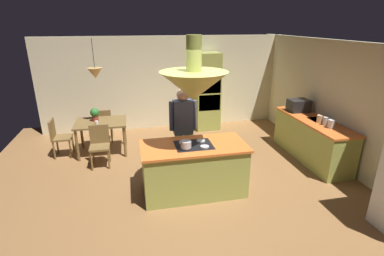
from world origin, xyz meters
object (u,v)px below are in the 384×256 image
person_at_island (183,126)px  chair_by_back_wall (104,123)px  canister_flour (331,124)px  chair_facing_island (100,143)px  potted_plant_on_table (95,114)px  canister_sugar (325,121)px  kitchen_island (194,169)px  cup_on_table (97,123)px  dining_table (101,126)px  cooking_pot_on_cooktop (186,144)px  chair_at_corner (58,135)px  microwave_on_counter (299,105)px  oven_tower (207,92)px

person_at_island → chair_by_back_wall: bearing=129.3°
canister_flour → chair_facing_island: bearing=165.2°
potted_plant_on_table → canister_sugar: size_ratio=1.79×
kitchen_island → cup_on_table: kitchen_island is taller
dining_table → cooking_pot_on_cooktop: bearing=-55.4°
chair_at_corner → potted_plant_on_table: bearing=-84.0°
canister_flour → cup_on_table: bearing=160.5°
chair_at_corner → cooking_pot_on_cooktop: 3.37m
dining_table → canister_sugar: canister_sugar is taller
person_at_island → potted_plant_on_table: 2.30m
person_at_island → potted_plant_on_table: size_ratio=5.79×
chair_by_back_wall → microwave_on_counter: (4.54, -1.29, 0.55)m
kitchen_island → person_at_island: size_ratio=1.05×
cooking_pot_on_cooktop → chair_facing_island: bearing=134.1°
potted_plant_on_table → chair_at_corner: bearing=-174.0°
chair_facing_island → chair_by_back_wall: 1.28m
microwave_on_counter → potted_plant_on_table: bearing=171.0°
oven_tower → cup_on_table: oven_tower is taller
dining_table → cooking_pot_on_cooktop: size_ratio=6.27×
dining_table → chair_at_corner: (-0.94, -0.00, -0.15)m
person_at_island → cooking_pot_on_cooktop: bearing=-97.4°
kitchen_island → chair_at_corner: (-2.64, 2.10, 0.04)m
kitchen_island → oven_tower: bearing=71.3°
dining_table → chair_facing_island: (0.00, -0.64, -0.15)m
chair_at_corner → potted_plant_on_table: (0.83, 0.09, 0.42)m
cup_on_table → cooking_pot_on_cooktop: size_ratio=0.50×
cup_on_table → microwave_on_counter: bearing=-5.5°
cup_on_table → chair_by_back_wall: bearing=85.8°
chair_facing_island → kitchen_island: bearing=-40.6°
canister_flour → chair_at_corner: bearing=161.4°
kitchen_island → dining_table: kitchen_island is taller
person_at_island → canister_flour: size_ratio=10.29×
kitchen_island → chair_facing_island: (-1.70, 1.46, 0.04)m
chair_facing_island → canister_flour: canister_flour is taller
chair_at_corner → potted_plant_on_table: size_ratio=2.90×
potted_plant_on_table → canister_flour: (4.66, -1.93, 0.07)m
dining_table → canister_flour: canister_flour is taller
potted_plant_on_table → microwave_on_counter: size_ratio=0.65×
dining_table → person_at_island: size_ratio=0.65×
canister_sugar → cooking_pot_on_cooktop: 3.05m
chair_at_corner → chair_facing_island: bearing=-124.2°
potted_plant_on_table → canister_flour: canister_flour is taller
person_at_island → potted_plant_on_table: bearing=140.4°
cup_on_table → person_at_island: bearing=-34.2°
person_at_island → microwave_on_counter: 2.98m
kitchen_island → potted_plant_on_table: (-1.82, 2.19, 0.47)m
oven_tower → chair_facing_island: bearing=-147.5°
canister_sugar → chair_by_back_wall: bearing=153.1°
chair_facing_island → microwave_on_counter: (4.54, -0.01, 0.55)m
chair_facing_island → cup_on_table: size_ratio=9.67×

